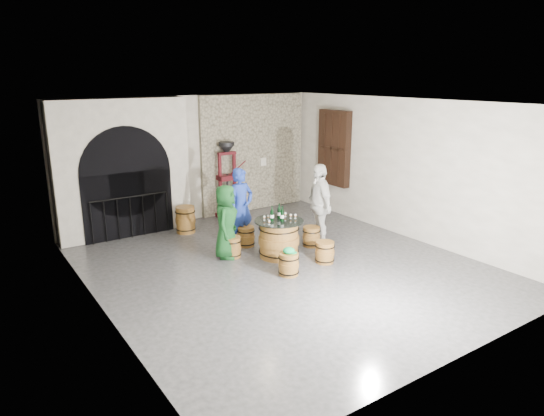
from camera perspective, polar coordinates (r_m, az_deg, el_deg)
ground at (r=9.77m, az=1.21°, el=-6.84°), size 8.00×8.00×0.00m
wall_back at (r=12.69m, az=-9.29°, el=5.71°), size 8.00×0.00×8.00m
wall_front at (r=6.57m, az=21.95°, el=-4.39°), size 8.00×0.00×8.00m
wall_left at (r=7.85m, az=-20.05°, el=-1.05°), size 0.00×8.00×8.00m
wall_right at (r=11.62m, az=15.54°, el=4.46°), size 0.00×8.00×8.00m
ceiling at (r=9.05m, az=1.33°, el=12.26°), size 8.00×8.00×0.00m
stone_facing_panel at (r=13.48m, az=-2.20°, el=6.46°), size 3.20×0.12×3.18m
arched_opening at (r=11.79m, az=-17.14°, el=4.39°), size 3.10×0.60×3.19m
shuttered_window at (r=13.16m, az=7.29°, el=7.01°), size 0.23×1.10×2.00m
barrel_table at (r=10.12m, az=0.81°, el=-3.64°), size 1.03×1.03×0.79m
barrel_stool_left at (r=10.19m, az=-4.76°, el=-4.60°), size 0.41×0.41×0.44m
barrel_stool_far at (r=10.82m, az=-3.09°, el=-3.35°), size 0.41×0.41×0.44m
barrel_stool_right at (r=10.84m, az=4.65°, el=-3.36°), size 0.41×0.41×0.44m
barrel_stool_near_right at (r=9.93m, az=6.23°, el=-5.20°), size 0.41×0.41×0.44m
barrel_stool_near_left at (r=9.28m, az=1.97°, el=-6.62°), size 0.41×0.41×0.44m
green_cap at (r=9.18m, az=2.01°, el=-5.04°), size 0.26×0.22×0.12m
person_green at (r=10.02m, az=-5.43°, el=-1.61°), size 0.87×0.89×1.55m
person_blue at (r=10.72m, az=-3.64°, el=0.11°), size 0.70×0.52×1.74m
person_white at (r=10.79m, az=5.56°, el=0.42°), size 0.73×1.16×1.84m
wine_bottle_left at (r=9.93m, az=-0.01°, el=-0.81°), size 0.08×0.08×0.32m
wine_bottle_center at (r=9.91m, az=1.20°, el=-0.83°), size 0.08×0.08×0.32m
wine_bottle_right at (r=10.10m, az=0.85°, el=-0.52°), size 0.08×0.08×0.32m
tasting_glass_a at (r=9.69m, az=-0.33°, el=-1.72°), size 0.05×0.05×0.10m
tasting_glass_b at (r=10.13m, az=2.22°, el=-0.96°), size 0.05×0.05×0.10m
tasting_glass_c at (r=10.05m, az=-0.45°, el=-1.10°), size 0.05×0.05×0.10m
tasting_glass_d at (r=10.24m, az=1.59°, el=-0.77°), size 0.05×0.05×0.10m
tasting_glass_e at (r=10.13m, az=2.77°, el=-0.97°), size 0.05×0.05×0.10m
tasting_glass_f at (r=9.99m, az=-0.92°, el=-1.18°), size 0.05×0.05×0.10m
side_barrel at (r=11.87m, az=-10.14°, el=-1.36°), size 0.49×0.49×0.65m
corking_press at (r=12.81m, az=-5.28°, el=3.99°), size 0.83×0.46×2.02m
control_box at (r=13.59m, az=-1.11°, el=5.48°), size 0.18×0.10×0.22m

